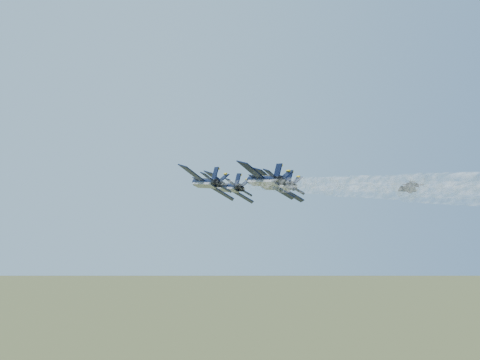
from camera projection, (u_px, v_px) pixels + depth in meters
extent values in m
cylinder|color=black|center=(228.00, 187.00, 125.62)|extent=(4.71, 14.54, 2.52)
cone|color=black|center=(216.00, 189.00, 133.50)|extent=(2.93, 3.17, 2.52)
ellipsoid|color=black|center=(224.00, 186.00, 129.16)|extent=(1.75, 2.77, 1.31)
cube|color=gray|center=(227.00, 189.00, 125.43)|extent=(3.61, 12.95, 1.25)
cube|color=black|center=(217.00, 179.00, 123.76)|extent=(6.43, 5.55, 3.41)
cube|color=yellow|center=(214.00, 179.00, 125.47)|extent=(4.92, 2.75, 3.35)
cube|color=black|center=(242.00, 196.00, 125.83)|extent=(5.94, 4.27, 3.41)
cube|color=yellow|center=(239.00, 196.00, 127.55)|extent=(5.32, 1.21, 3.35)
cube|color=black|center=(231.00, 179.00, 118.69)|extent=(3.02, 2.76, 1.58)
cube|color=black|center=(247.00, 190.00, 119.97)|extent=(2.81, 2.24, 1.58)
cube|color=black|center=(238.00, 177.00, 120.18)|extent=(1.17, 2.47, 2.77)
cube|color=black|center=(244.00, 182.00, 120.69)|extent=(2.58, 2.69, 1.97)
cylinder|color=black|center=(239.00, 184.00, 118.47)|extent=(1.81, 1.53, 1.63)
cylinder|color=black|center=(242.00, 186.00, 118.74)|extent=(1.81, 1.53, 1.63)
cylinder|color=black|center=(206.00, 182.00, 112.63)|extent=(4.71, 14.54, 2.52)
cone|color=black|center=(193.00, 185.00, 120.51)|extent=(2.93, 3.17, 2.52)
ellipsoid|color=black|center=(202.00, 181.00, 116.17)|extent=(1.75, 2.77, 1.31)
cube|color=gray|center=(204.00, 185.00, 112.44)|extent=(3.61, 12.95, 1.25)
cube|color=black|center=(193.00, 173.00, 110.77)|extent=(6.43, 5.55, 3.41)
cube|color=yellow|center=(190.00, 173.00, 112.49)|extent=(4.92, 2.75, 3.35)
cube|color=black|center=(221.00, 192.00, 112.85)|extent=(5.94, 4.27, 3.41)
cube|color=yellow|center=(218.00, 192.00, 114.56)|extent=(5.32, 1.21, 3.35)
cube|color=black|center=(208.00, 174.00, 105.70)|extent=(3.02, 2.76, 1.58)
cube|color=black|center=(226.00, 186.00, 106.98)|extent=(2.81, 2.24, 1.58)
cube|color=black|center=(216.00, 171.00, 107.19)|extent=(1.17, 2.47, 2.77)
cube|color=black|center=(223.00, 176.00, 107.71)|extent=(2.58, 2.69, 1.97)
cylinder|color=black|center=(216.00, 179.00, 105.48)|extent=(1.81, 1.53, 1.63)
cylinder|color=black|center=(220.00, 181.00, 105.76)|extent=(1.81, 1.53, 1.63)
cylinder|color=black|center=(277.00, 185.00, 118.76)|extent=(4.71, 14.54, 2.52)
cone|color=black|center=(261.00, 187.00, 126.64)|extent=(2.93, 3.17, 2.52)
ellipsoid|color=black|center=(271.00, 184.00, 122.30)|extent=(1.75, 2.77, 1.31)
cube|color=gray|center=(275.00, 187.00, 118.57)|extent=(3.61, 12.95, 1.25)
cube|color=black|center=(265.00, 176.00, 116.90)|extent=(6.43, 5.55, 3.41)
cube|color=yellow|center=(262.00, 176.00, 118.62)|extent=(4.92, 2.75, 3.35)
cube|color=black|center=(291.00, 194.00, 118.98)|extent=(5.94, 4.27, 3.41)
cube|color=yellow|center=(287.00, 194.00, 120.69)|extent=(5.32, 1.21, 3.35)
cube|color=black|center=(283.00, 177.00, 111.83)|extent=(3.02, 2.76, 1.58)
cube|color=black|center=(299.00, 188.00, 113.11)|extent=(2.81, 2.24, 1.58)
cube|color=black|center=(289.00, 174.00, 113.32)|extent=(1.17, 2.47, 2.77)
cube|color=black|center=(296.00, 179.00, 113.84)|extent=(2.58, 2.69, 1.97)
cylinder|color=black|center=(291.00, 181.00, 111.61)|extent=(1.81, 1.53, 1.63)
cylinder|color=black|center=(294.00, 184.00, 111.88)|extent=(1.81, 1.53, 1.63)
cylinder|color=black|center=(265.00, 180.00, 106.83)|extent=(4.71, 14.54, 2.52)
cone|color=black|center=(248.00, 183.00, 114.71)|extent=(2.93, 3.17, 2.52)
ellipsoid|color=black|center=(258.00, 179.00, 110.37)|extent=(1.75, 2.77, 1.31)
cube|color=gray|center=(263.00, 183.00, 106.64)|extent=(3.61, 12.95, 1.25)
cube|color=black|center=(252.00, 170.00, 104.97)|extent=(6.43, 5.55, 3.41)
cube|color=yellow|center=(248.00, 170.00, 106.69)|extent=(4.92, 2.75, 3.35)
cube|color=black|center=(280.00, 190.00, 107.04)|extent=(5.94, 4.27, 3.41)
cube|color=yellow|center=(277.00, 190.00, 108.76)|extent=(5.32, 1.21, 3.35)
cube|color=black|center=(271.00, 171.00, 99.90)|extent=(3.02, 2.76, 1.58)
cube|color=black|center=(289.00, 184.00, 101.18)|extent=(2.81, 2.24, 1.58)
cube|color=black|center=(278.00, 168.00, 101.39)|extent=(1.17, 2.47, 2.77)
cube|color=black|center=(286.00, 174.00, 101.91)|extent=(2.58, 2.69, 1.97)
cylinder|color=black|center=(280.00, 176.00, 99.68)|extent=(1.81, 1.53, 1.63)
cylinder|color=black|center=(284.00, 179.00, 99.95)|extent=(1.81, 1.53, 1.63)
cylinder|color=white|center=(259.00, 181.00, 109.76)|extent=(4.44, 20.06, 1.33)
cylinder|color=white|center=(304.00, 173.00, 92.32)|extent=(4.93, 20.14, 1.84)
cylinder|color=white|center=(371.00, 160.00, 74.88)|extent=(5.52, 20.23, 2.43)
cylinder|color=white|center=(478.00, 140.00, 57.44)|extent=(6.19, 20.33, 3.11)
cylinder|color=white|center=(237.00, 175.00, 96.77)|extent=(4.44, 20.06, 1.33)
cylinder|color=white|center=(285.00, 164.00, 79.33)|extent=(4.93, 20.14, 1.84)
cylinder|color=white|center=(360.00, 146.00, 61.89)|extent=(5.52, 20.23, 2.43)
cylinder|color=white|center=(317.00, 178.00, 102.90)|extent=(4.44, 20.06, 1.33)
cylinder|color=white|center=(378.00, 168.00, 85.46)|extent=(4.93, 20.14, 1.84)
cylinder|color=white|center=(470.00, 154.00, 68.02)|extent=(5.52, 20.23, 2.43)
cylinder|color=white|center=(308.00, 172.00, 90.97)|extent=(4.44, 20.06, 1.33)
cylinder|color=white|center=(376.00, 159.00, 73.53)|extent=(4.93, 20.14, 1.84)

